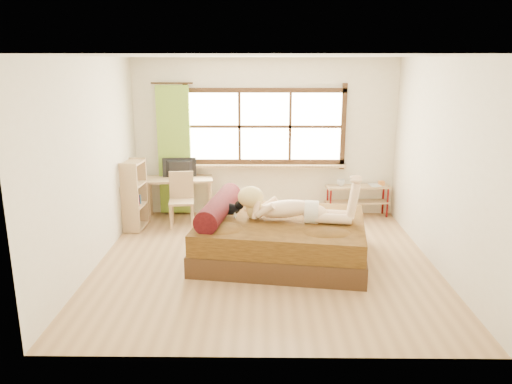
{
  "coord_description": "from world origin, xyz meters",
  "views": [
    {
      "loc": [
        -0.05,
        -6.3,
        2.65
      ],
      "look_at": [
        -0.13,
        0.2,
        0.93
      ],
      "focal_mm": 35.0,
      "sensor_mm": 36.0,
      "label": 1
    }
  ],
  "objects_px": {
    "woman": "(294,196)",
    "pipe_shelf": "(358,194)",
    "desk": "(179,183)",
    "bookshelf": "(135,195)",
    "chair": "(182,196)",
    "bed": "(278,237)",
    "kitten": "(229,207)"
  },
  "relations": [
    {
      "from": "desk",
      "to": "bookshelf",
      "type": "xyz_separation_m",
      "value": [
        -0.62,
        -0.6,
        -0.04
      ]
    },
    {
      "from": "kitten",
      "to": "pipe_shelf",
      "type": "height_order",
      "value": "kitten"
    },
    {
      "from": "woman",
      "to": "chair",
      "type": "xyz_separation_m",
      "value": [
        -1.74,
        1.48,
        -0.4
      ]
    },
    {
      "from": "bookshelf",
      "to": "kitten",
      "type": "bearing_deg",
      "value": -29.93
    },
    {
      "from": "woman",
      "to": "pipe_shelf",
      "type": "distance_m",
      "value": 2.38
    },
    {
      "from": "chair",
      "to": "bed",
      "type": "bearing_deg",
      "value": -49.25
    },
    {
      "from": "woman",
      "to": "bookshelf",
      "type": "bearing_deg",
      "value": 161.65
    },
    {
      "from": "kitten",
      "to": "desk",
      "type": "xyz_separation_m",
      "value": [
        -0.96,
        1.7,
        -0.08
      ]
    },
    {
      "from": "chair",
      "to": "kitten",
      "type": "bearing_deg",
      "value": -63.24
    },
    {
      "from": "desk",
      "to": "bookshelf",
      "type": "relative_size",
      "value": 1.05
    },
    {
      "from": "chair",
      "to": "bookshelf",
      "type": "height_order",
      "value": "bookshelf"
    },
    {
      "from": "woman",
      "to": "pipe_shelf",
      "type": "relative_size",
      "value": 1.39
    },
    {
      "from": "woman",
      "to": "desk",
      "type": "height_order",
      "value": "woman"
    },
    {
      "from": "kitten",
      "to": "bookshelf",
      "type": "xyz_separation_m",
      "value": [
        -1.59,
        1.1,
        -0.12
      ]
    },
    {
      "from": "desk",
      "to": "chair",
      "type": "relative_size",
      "value": 1.34
    },
    {
      "from": "woman",
      "to": "kitten",
      "type": "bearing_deg",
      "value": 178.76
    },
    {
      "from": "bed",
      "to": "bookshelf",
      "type": "xyz_separation_m",
      "value": [
        -2.25,
        1.19,
        0.27
      ]
    },
    {
      "from": "chair",
      "to": "pipe_shelf",
      "type": "relative_size",
      "value": 0.79
    },
    {
      "from": "chair",
      "to": "bookshelf",
      "type": "xyz_separation_m",
      "value": [
        -0.71,
        -0.23,
        0.08
      ]
    },
    {
      "from": "desk",
      "to": "pipe_shelf",
      "type": "height_order",
      "value": "desk"
    },
    {
      "from": "chair",
      "to": "woman",
      "type": "bearing_deg",
      "value": -46.84
    },
    {
      "from": "bookshelf",
      "to": "bed",
      "type": "bearing_deg",
      "value": -23.1
    },
    {
      "from": "woman",
      "to": "pipe_shelf",
      "type": "xyz_separation_m",
      "value": [
        1.25,
        1.97,
        -0.49
      ]
    },
    {
      "from": "bed",
      "to": "chair",
      "type": "height_order",
      "value": "chair"
    },
    {
      "from": "kitten",
      "to": "chair",
      "type": "distance_m",
      "value": 1.6
    },
    {
      "from": "woman",
      "to": "pipe_shelf",
      "type": "height_order",
      "value": "woman"
    },
    {
      "from": "woman",
      "to": "bookshelf",
      "type": "xyz_separation_m",
      "value": [
        -2.46,
        1.25,
        -0.32
      ]
    },
    {
      "from": "kitten",
      "to": "chair",
      "type": "bearing_deg",
      "value": 131.86
    },
    {
      "from": "bed",
      "to": "kitten",
      "type": "distance_m",
      "value": 0.78
    },
    {
      "from": "pipe_shelf",
      "to": "chair",
      "type": "bearing_deg",
      "value": -177.03
    },
    {
      "from": "bed",
      "to": "pipe_shelf",
      "type": "xyz_separation_m",
      "value": [
        1.46,
        1.91,
        0.1
      ]
    },
    {
      "from": "pipe_shelf",
      "to": "woman",
      "type": "bearing_deg",
      "value": -128.83
    }
  ]
}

